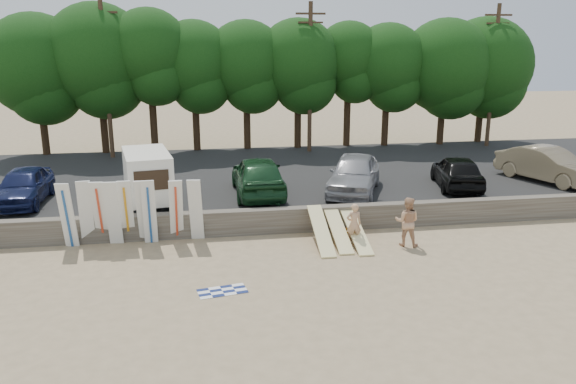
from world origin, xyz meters
The scene contains 28 objects.
ground centered at (0.00, 0.00, 0.00)m, with size 120.00×120.00×0.00m, color tan.
seawall centered at (0.00, 3.00, 0.50)m, with size 44.00×0.50×1.00m, color #6B6356.
parking_lot centered at (0.00, 10.50, 0.35)m, with size 44.00×14.50×0.70m, color #282828.
treeline centered at (-0.03, 17.46, 6.17)m, with size 34.52×6.70×9.01m.
utility_poles centered at (2.00, 16.00, 5.43)m, with size 25.80×0.26×9.00m.
box_trailer centered at (-7.06, 5.47, 1.98)m, with size 2.53×3.83×2.28m.
car_0 centered at (-12.35, 6.46, 1.47)m, with size 1.82×4.52×1.54m, color #121940.
car_1 centered at (-2.28, 6.20, 1.61)m, with size 2.14×5.32×1.81m, color #163D1E.
car_2 centered at (2.10, 5.97, 1.58)m, with size 2.08×5.17×1.76m, color gray.
car_3 centered at (7.16, 6.04, 1.49)m, with size 1.85×4.61×1.57m, color black.
car_4 centered at (12.13, 6.47, 1.54)m, with size 1.79×5.12×1.69m, color #968260.
surfboard_upright_0 centered at (-9.74, 2.41, 1.28)m, with size 0.50×0.06×2.60m, color white.
surfboard_upright_1 centered at (-9.11, 2.62, 1.28)m, with size 0.50×0.06×2.60m, color white.
surfboard_upright_2 centered at (-8.60, 2.61, 1.27)m, with size 0.50×0.06×2.60m, color white.
surfboard_upright_3 centered at (-8.11, 2.44, 1.28)m, with size 0.50×0.06×2.60m, color white.
surfboard_upright_4 centered at (-7.65, 2.61, 1.27)m, with size 0.50×0.06×2.60m, color white.
surfboard_upright_5 centered at (-7.01, 2.50, 1.27)m, with size 0.50×0.06×2.60m, color white.
surfboard_upright_6 centered at (-6.79, 2.38, 1.28)m, with size 0.50×0.06×2.60m, color white.
surfboard_upright_7 centered at (-5.81, 2.51, 1.26)m, with size 0.50×0.06×2.60m, color white.
surfboard_upright_8 centered at (-5.07, 2.42, 1.27)m, with size 0.50×0.06×2.60m, color white.
surfboard_low_0 centered at (-0.44, 1.30, 0.58)m, with size 0.56×3.00×0.07m, color beige.
surfboard_low_1 centered at (0.27, 1.53, 0.50)m, with size 0.56×3.00×0.07m, color beige.
surfboard_low_2 centered at (0.94, 1.32, 0.44)m, with size 0.56×3.00×0.07m, color beige.
beachgoer_a centered at (0.80, 1.21, 0.80)m, with size 0.58×0.38×1.60m, color tan.
beachgoer_b centered at (2.73, 0.76, 0.94)m, with size 0.91×0.71×1.88m, color tan.
cooler centered at (0.48, 1.89, 0.16)m, with size 0.38×0.30×0.32m, color #299652.
gear_bag centered at (0.75, 2.40, 0.11)m, with size 0.30×0.25×0.22m, color orange.
beach_towel centered at (-4.32, -2.18, 0.01)m, with size 1.50×1.50×0.00m, color white.
Camera 1 is at (-4.82, -18.23, 7.52)m, focal length 35.00 mm.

